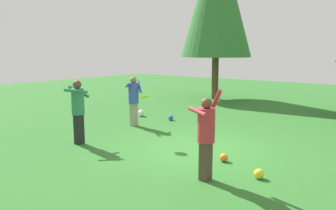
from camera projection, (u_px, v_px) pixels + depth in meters
name	position (u px, v px, depth m)	size (l,w,h in m)	color
ground_plane	(194.00, 149.00, 8.90)	(40.00, 40.00, 0.00)	#2D6B28
person_thrower	(206.00, 132.00, 6.63)	(0.64, 0.64, 1.80)	#4C382D
person_catcher	(134.00, 97.00, 11.44)	(0.73, 0.72, 1.65)	gray
person_bystander	(78.00, 106.00, 9.21)	(0.76, 0.75, 1.74)	black
frisbee	(145.00, 97.00, 9.28)	(0.31, 0.32, 0.13)	yellow
ball_white	(141.00, 113.00, 13.20)	(0.25, 0.25, 0.25)	white
ball_blue	(171.00, 118.00, 12.45)	(0.19, 0.19, 0.19)	blue
ball_orange	(224.00, 158.00, 7.87)	(0.19, 0.19, 0.19)	orange
ball_yellow	(259.00, 174.00, 6.83)	(0.20, 0.20, 0.20)	yellow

